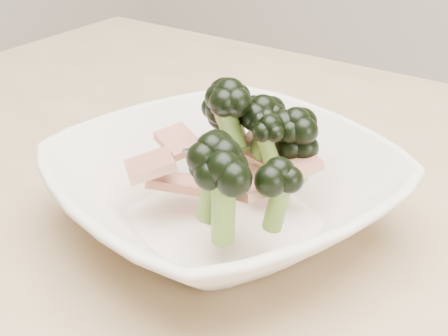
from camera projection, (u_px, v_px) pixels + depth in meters
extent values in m
cube|color=tan|center=(331.00, 273.00, 0.47)|extent=(1.20, 0.80, 0.04)
cylinder|color=tan|center=(135.00, 234.00, 1.18)|extent=(0.06, 0.06, 0.71)
imported|color=silver|center=(224.00, 190.00, 0.48)|extent=(0.32, 0.32, 0.06)
cylinder|color=#567828|center=(294.00, 156.00, 0.49)|extent=(0.02, 0.03, 0.05)
ellipsoid|color=black|center=(296.00, 122.00, 0.47)|extent=(0.04, 0.04, 0.03)
cylinder|color=#567828|center=(269.00, 151.00, 0.47)|extent=(0.02, 0.02, 0.04)
ellipsoid|color=black|center=(270.00, 126.00, 0.46)|extent=(0.03, 0.03, 0.02)
cylinder|color=#567828|center=(266.00, 142.00, 0.49)|extent=(0.02, 0.01, 0.03)
ellipsoid|color=black|center=(267.00, 118.00, 0.48)|extent=(0.03, 0.03, 0.02)
cylinder|color=#567828|center=(228.00, 141.00, 0.53)|extent=(0.02, 0.02, 0.04)
ellipsoid|color=black|center=(228.00, 111.00, 0.51)|extent=(0.03, 0.03, 0.03)
cylinder|color=#567828|center=(230.00, 126.00, 0.48)|extent=(0.02, 0.03, 0.05)
ellipsoid|color=black|center=(230.00, 93.00, 0.47)|extent=(0.04, 0.04, 0.03)
cylinder|color=#567828|center=(277.00, 205.00, 0.43)|extent=(0.02, 0.02, 0.04)
ellipsoid|color=black|center=(279.00, 172.00, 0.42)|extent=(0.04, 0.04, 0.03)
cylinder|color=#567828|center=(223.00, 135.00, 0.52)|extent=(0.02, 0.03, 0.05)
ellipsoid|color=black|center=(223.00, 101.00, 0.51)|extent=(0.04, 0.04, 0.03)
cylinder|color=#567828|center=(212.00, 189.00, 0.42)|extent=(0.03, 0.02, 0.05)
ellipsoid|color=black|center=(212.00, 149.00, 0.41)|extent=(0.04, 0.04, 0.03)
cylinder|color=#567828|center=(223.00, 210.00, 0.42)|extent=(0.02, 0.02, 0.05)
ellipsoid|color=black|center=(223.00, 168.00, 0.40)|extent=(0.04, 0.04, 0.03)
cylinder|color=#567828|center=(232.00, 135.00, 0.51)|extent=(0.02, 0.02, 0.04)
ellipsoid|color=black|center=(232.00, 106.00, 0.50)|extent=(0.04, 0.04, 0.03)
cylinder|color=#567828|center=(262.00, 140.00, 0.50)|extent=(0.02, 0.03, 0.04)
ellipsoid|color=black|center=(263.00, 109.00, 0.48)|extent=(0.04, 0.04, 0.03)
cylinder|color=#567828|center=(297.00, 164.00, 0.49)|extent=(0.02, 0.02, 0.03)
ellipsoid|color=black|center=(298.00, 141.00, 0.48)|extent=(0.03, 0.03, 0.03)
cylinder|color=#567828|center=(238.00, 136.00, 0.52)|extent=(0.02, 0.02, 0.04)
ellipsoid|color=black|center=(238.00, 107.00, 0.50)|extent=(0.04, 0.04, 0.03)
cylinder|color=#567828|center=(212.00, 195.00, 0.43)|extent=(0.02, 0.02, 0.05)
ellipsoid|color=black|center=(212.00, 158.00, 0.41)|extent=(0.04, 0.04, 0.03)
cube|color=maroon|center=(261.00, 142.00, 0.51)|extent=(0.04, 0.06, 0.02)
cube|color=maroon|center=(240.00, 188.00, 0.44)|extent=(0.05, 0.03, 0.02)
cube|color=maroon|center=(290.00, 157.00, 0.48)|extent=(0.06, 0.05, 0.02)
cube|color=maroon|center=(150.00, 165.00, 0.47)|extent=(0.06, 0.05, 0.02)
cube|color=maroon|center=(227.00, 163.00, 0.52)|extent=(0.04, 0.05, 0.02)
cube|color=maroon|center=(255.00, 170.00, 0.50)|extent=(0.05, 0.04, 0.02)
cube|color=maroon|center=(179.00, 183.00, 0.49)|extent=(0.06, 0.06, 0.02)
cube|color=maroon|center=(178.00, 141.00, 0.50)|extent=(0.04, 0.04, 0.02)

